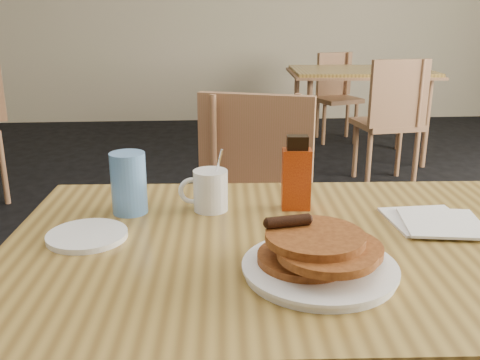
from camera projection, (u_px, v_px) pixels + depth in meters
name	position (u px, v px, depth m)	size (l,w,h in m)	color
main_table	(288.00, 260.00, 1.12)	(1.25, 0.87, 0.75)	#A4813A
neighbor_table	(361.00, 75.00, 4.33)	(1.17, 0.83, 0.75)	#A4813A
chair_main_far	(257.00, 204.00, 1.88)	(0.53, 0.54, 0.93)	#9C6949
chair_neighbor_far	(336.00, 89.00, 5.10)	(0.48, 0.49, 0.82)	#9C6949
chair_neighbor_near	(392.00, 112.00, 3.66)	(0.46, 0.46, 0.90)	#9C6949
pancake_plate	(320.00, 258.00, 0.96)	(0.28, 0.28, 0.10)	white
coffee_mug	(209.00, 190.00, 1.26)	(0.12, 0.08, 0.15)	white
syrup_bottle	(296.00, 175.00, 1.26)	(0.07, 0.05, 0.18)	maroon
napkin_stack	(434.00, 222.00, 1.19)	(0.21, 0.22, 0.01)	white
blue_tumbler	(129.00, 183.00, 1.24)	(0.08, 0.08, 0.14)	#5E95DC
side_saucer	(87.00, 236.00, 1.12)	(0.17, 0.17, 0.01)	white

